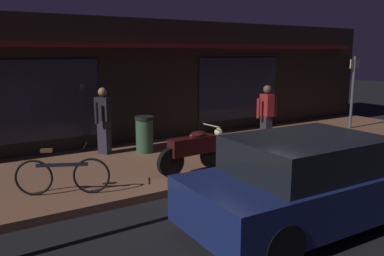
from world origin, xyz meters
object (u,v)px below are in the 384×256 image
at_px(person_photographer, 104,119).
at_px(parked_car_near, 310,182).
at_px(motorcycle, 194,149).
at_px(sign_post, 353,88).
at_px(bicycle_parked, 63,175).
at_px(person_bystander, 266,115).
at_px(trash_bin, 145,134).

distance_m(person_photographer, parked_car_near, 5.57).
xyz_separation_m(motorcycle, sign_post, (7.15, 1.34, 0.86)).
xyz_separation_m(bicycle_parked, parked_car_near, (2.99, -2.99, 0.20)).
height_order(person_bystander, parked_car_near, person_bystander).
distance_m(person_photographer, person_bystander, 4.26).
relative_size(bicycle_parked, trash_bin, 1.63).
bearing_deg(sign_post, bicycle_parked, -172.74).
bearing_deg(motorcycle, parked_car_near, -84.71).
bearing_deg(trash_bin, sign_post, -5.67).
bearing_deg(bicycle_parked, person_bystander, 7.84).
height_order(sign_post, trash_bin, sign_post).
xyz_separation_m(person_photographer, trash_bin, (0.91, -0.42, -0.41)).
bearing_deg(parked_car_near, bicycle_parked, 134.96).
height_order(motorcycle, trash_bin, motorcycle).
xyz_separation_m(person_photographer, person_bystander, (3.93, -1.63, 0.00)).
bearing_deg(person_bystander, motorcycle, -163.35).
xyz_separation_m(sign_post, parked_car_near, (-6.88, -4.25, -0.81)).
xyz_separation_m(sign_post, trash_bin, (-7.31, 0.73, -0.89)).
distance_m(person_bystander, sign_post, 4.35).
bearing_deg(bicycle_parked, parked_car_near, -45.04).
distance_m(bicycle_parked, person_bystander, 5.65).
bearing_deg(sign_post, parked_car_near, -148.31).
xyz_separation_m(motorcycle, bicycle_parked, (-2.72, 0.09, -0.14)).
bearing_deg(sign_post, motorcycle, -169.36).
relative_size(trash_bin, parked_car_near, 0.22).
distance_m(motorcycle, bicycle_parked, 2.72).
distance_m(motorcycle, parked_car_near, 2.92).
distance_m(motorcycle, person_bystander, 3.01).
bearing_deg(sign_post, person_bystander, -173.50).
relative_size(person_photographer, sign_post, 0.70).
bearing_deg(motorcycle, person_photographer, 113.37).
xyz_separation_m(person_photographer, parked_car_near, (1.34, -5.39, -0.32)).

